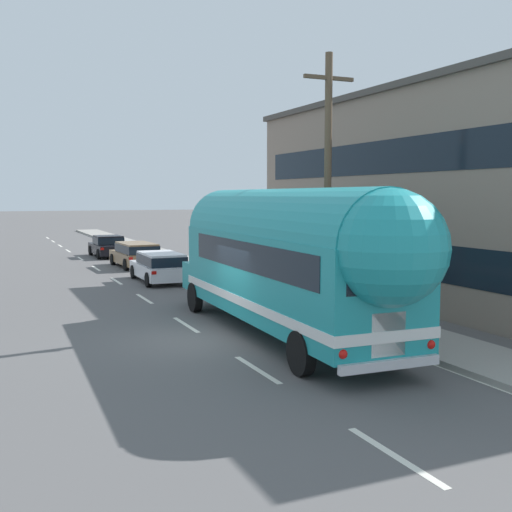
{
  "coord_description": "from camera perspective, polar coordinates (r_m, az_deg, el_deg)",
  "views": [
    {
      "loc": [
        -5.61,
        -15.89,
        3.94
      ],
      "look_at": [
        2.09,
        1.48,
        2.09
      ],
      "focal_mm": 43.62,
      "sensor_mm": 36.0,
      "label": 1
    }
  ],
  "objects": [
    {
      "name": "car_second",
      "position": [
        34.68,
        -10.97,
        0.27
      ],
      "size": [
        2.06,
        4.5,
        1.37
      ],
      "color": "olive",
      "rests_on": "ground"
    },
    {
      "name": "utility_pole",
      "position": [
        20.54,
        6.59,
        6.89
      ],
      "size": [
        1.8,
        0.24,
        8.5
      ],
      "color": "brown",
      "rests_on": "ground"
    },
    {
      "name": "car_third",
      "position": [
        41.09,
        -13.41,
        0.94
      ],
      "size": [
        1.98,
        4.29,
        1.37
      ],
      "color": "black",
      "rests_on": "ground"
    },
    {
      "name": "car_lead",
      "position": [
        28.54,
        -8.81,
        -0.84
      ],
      "size": [
        1.93,
        4.48,
        1.37
      ],
      "color": "white",
      "rests_on": "ground"
    },
    {
      "name": "painted_bus",
      "position": [
        16.73,
        3.09,
        -0.05
      ],
      "size": [
        2.87,
        12.65,
        4.12
      ],
      "color": "teal",
      "rests_on": "ground"
    },
    {
      "name": "ground_plane",
      "position": [
        17.31,
        -4.37,
        -7.6
      ],
      "size": [
        300.0,
        300.0,
        0.0
      ],
      "primitive_type": "plane",
      "color": "#565454"
    },
    {
      "name": "lane_markings",
      "position": [
        30.41,
        -7.67,
        -1.91
      ],
      "size": [
        4.09,
        80.0,
        0.01
      ],
      "color": "silver",
      "rests_on": "ground"
    },
    {
      "name": "sidewalk_slab",
      "position": [
        28.29,
        -1.36,
        -2.28
      ],
      "size": [
        2.34,
        90.0,
        0.15
      ],
      "primitive_type": "cube",
      "color": "gray",
      "rests_on": "ground"
    }
  ]
}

